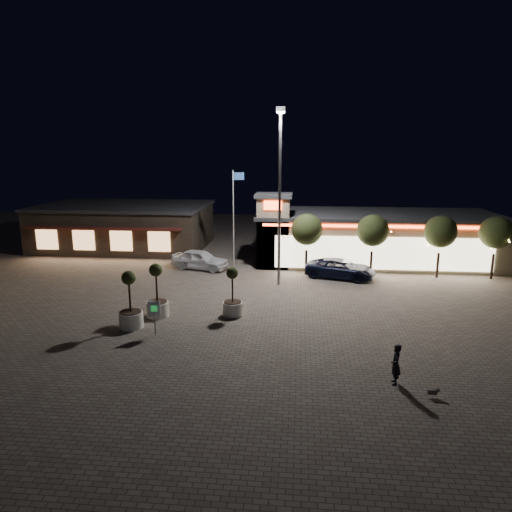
# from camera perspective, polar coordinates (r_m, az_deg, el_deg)

# --- Properties ---
(ground) EXTENTS (90.00, 90.00, 0.00)m
(ground) POSITION_cam_1_polar(r_m,az_deg,el_deg) (25.94, -2.45, -8.46)
(ground) COLOR #665C52
(ground) RESTS_ON ground
(retail_building) EXTENTS (20.40, 8.40, 6.10)m
(retail_building) POSITION_cam_1_polar(r_m,az_deg,el_deg) (40.84, 13.99, 2.35)
(retail_building) COLOR gray
(retail_building) RESTS_ON ground
(restaurant_building) EXTENTS (16.40, 11.00, 4.30)m
(restaurant_building) POSITION_cam_1_polar(r_m,az_deg,el_deg) (47.76, -16.01, 3.67)
(restaurant_building) COLOR #382D23
(restaurant_building) RESTS_ON ground
(floodlight_pole) EXTENTS (0.60, 0.40, 12.38)m
(floodlight_pole) POSITION_cam_1_polar(r_m,az_deg,el_deg) (32.03, 2.99, 8.57)
(floodlight_pole) COLOR gray
(floodlight_pole) RESTS_ON ground
(flagpole) EXTENTS (0.95, 0.10, 8.00)m
(flagpole) POSITION_cam_1_polar(r_m,az_deg,el_deg) (37.58, -2.70, 5.74)
(flagpole) COLOR white
(flagpole) RESTS_ON ground
(string_tree_a) EXTENTS (2.42, 2.42, 4.79)m
(string_tree_a) POSITION_cam_1_polar(r_m,az_deg,el_deg) (35.41, 6.38, 3.29)
(string_tree_a) COLOR #332319
(string_tree_a) RESTS_ON ground
(string_tree_b) EXTENTS (2.42, 2.42, 4.79)m
(string_tree_b) POSITION_cam_1_polar(r_m,az_deg,el_deg) (35.85, 14.40, 3.08)
(string_tree_b) COLOR #332319
(string_tree_b) RESTS_ON ground
(string_tree_c) EXTENTS (2.42, 2.42, 4.79)m
(string_tree_c) POSITION_cam_1_polar(r_m,az_deg,el_deg) (36.96, 22.09, 2.82)
(string_tree_c) COLOR #332319
(string_tree_c) RESTS_ON ground
(string_tree_d) EXTENTS (2.42, 2.42, 4.79)m
(string_tree_d) POSITION_cam_1_polar(r_m,az_deg,el_deg) (38.31, 27.83, 2.59)
(string_tree_d) COLOR #332319
(string_tree_d) RESTS_ON ground
(pickup_truck) EXTENTS (5.72, 3.86, 1.46)m
(pickup_truck) POSITION_cam_1_polar(r_m,az_deg,el_deg) (35.40, 10.51, -1.55)
(pickup_truck) COLOR black
(pickup_truck) RESTS_ON ground
(white_sedan) EXTENTS (5.07, 3.08, 1.61)m
(white_sedan) POSITION_cam_1_polar(r_m,az_deg,el_deg) (37.64, -6.99, -0.43)
(white_sedan) COLOR white
(white_sedan) RESTS_ON ground
(pedestrian) EXTENTS (0.44, 0.65, 1.74)m
(pedestrian) POSITION_cam_1_polar(r_m,az_deg,el_deg) (20.22, 17.06, -12.85)
(pedestrian) COLOR black
(pedestrian) RESTS_ON ground
(dog) EXTENTS (0.49, 0.18, 0.26)m
(dog) POSITION_cam_1_polar(r_m,az_deg,el_deg) (19.99, 21.36, -15.47)
(dog) COLOR #59514C
(dog) RESTS_ON ground
(planter_left) EXTENTS (1.30, 1.30, 3.19)m
(planter_left) POSITION_cam_1_polar(r_m,az_deg,el_deg) (27.35, -12.25, -5.42)
(planter_left) COLOR silver
(planter_left) RESTS_ON ground
(planter_mid) EXTENTS (1.31, 1.31, 3.22)m
(planter_mid) POSITION_cam_1_polar(r_m,az_deg,el_deg) (26.01, -15.40, -6.55)
(planter_mid) COLOR silver
(planter_mid) RESTS_ON ground
(planter_right) EXTENTS (1.19, 1.19, 2.91)m
(planter_right) POSITION_cam_1_polar(r_m,az_deg,el_deg) (26.98, -2.95, -5.58)
(planter_right) COLOR silver
(planter_right) RESTS_ON ground
(valet_sign) EXTENTS (0.61, 0.12, 1.86)m
(valet_sign) POSITION_cam_1_polar(r_m,az_deg,el_deg) (24.62, -12.59, -6.75)
(valet_sign) COLOR gray
(valet_sign) RESTS_ON ground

